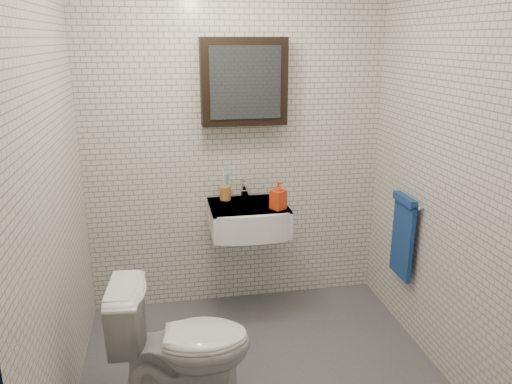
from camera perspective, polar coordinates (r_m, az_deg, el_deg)
ground at (r=3.28m, az=0.69°, el=-20.07°), size 2.20×2.00×0.01m
room_shell at (r=2.66m, az=0.80°, el=5.84°), size 2.22×2.02×2.51m
washbasin at (r=3.56m, az=-0.79°, el=-3.10°), size 0.55×0.50×0.20m
faucet at (r=3.70m, az=-1.32°, el=0.29°), size 0.06×0.20×0.15m
mirror_cabinet at (r=3.54m, az=-1.40°, el=12.47°), size 0.60×0.15×0.60m
towel_rail at (r=3.54m, az=16.46°, el=-4.54°), size 0.09×0.30×0.58m
toothbrush_cup at (r=3.67m, az=-3.53°, el=-0.02°), size 0.10×0.10×0.23m
soap_bottle at (r=3.46m, az=2.56°, el=-0.37°), size 0.13×0.13×0.20m
toilet at (r=2.90m, az=-8.41°, el=-16.79°), size 0.78×0.48×0.76m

